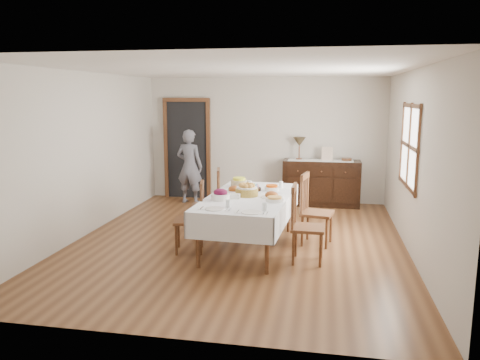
% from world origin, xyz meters
% --- Properties ---
extents(ground, '(6.00, 6.00, 0.00)m').
position_xyz_m(ground, '(0.00, 0.00, 0.00)').
color(ground, brown).
extents(room_shell, '(5.02, 6.02, 2.65)m').
position_xyz_m(room_shell, '(-0.15, 0.42, 1.64)').
color(room_shell, white).
rests_on(room_shell, ground).
extents(dining_table, '(1.29, 2.34, 0.78)m').
position_xyz_m(dining_table, '(0.20, -0.25, 0.69)').
color(dining_table, silver).
rests_on(dining_table, ground).
extents(chair_left_near, '(0.51, 0.51, 1.02)m').
position_xyz_m(chair_left_near, '(-0.57, -0.56, 0.52)').
color(chair_left_near, '#56321C').
rests_on(chair_left_near, ground).
extents(chair_left_far, '(0.54, 0.54, 1.09)m').
position_xyz_m(chair_left_far, '(-0.51, 0.20, 0.55)').
color(chair_left_far, '#56321C').
rests_on(chair_left_far, ground).
extents(chair_right_near, '(0.45, 0.45, 1.06)m').
position_xyz_m(chair_right_near, '(1.03, -0.70, 0.53)').
color(chair_right_near, '#56321C').
rests_on(chair_right_near, ground).
extents(chair_right_far, '(0.52, 0.52, 1.08)m').
position_xyz_m(chair_right_far, '(1.13, 0.10, 0.55)').
color(chair_right_far, '#56321C').
rests_on(chair_right_far, ground).
extents(sideboard, '(1.55, 0.56, 0.93)m').
position_xyz_m(sideboard, '(1.21, 2.72, 0.47)').
color(sideboard, black).
rests_on(sideboard, ground).
extents(person, '(0.56, 0.40, 1.65)m').
position_xyz_m(person, '(-1.50, 2.44, 0.82)').
color(person, '#5A5B67').
rests_on(person, ground).
extents(bread_basket, '(0.33, 0.33, 0.19)m').
position_xyz_m(bread_basket, '(0.16, -0.24, 0.86)').
color(bread_basket, olive).
rests_on(bread_basket, dining_table).
extents(egg_basket, '(0.24, 0.24, 0.10)m').
position_xyz_m(egg_basket, '(0.20, 0.16, 0.82)').
color(egg_basket, black).
rests_on(egg_basket, dining_table).
extents(ham_platter_a, '(0.29, 0.29, 0.11)m').
position_xyz_m(ham_platter_a, '(-0.07, 0.01, 0.81)').
color(ham_platter_a, white).
rests_on(ham_platter_a, dining_table).
extents(ham_platter_b, '(0.32, 0.32, 0.11)m').
position_xyz_m(ham_platter_b, '(0.54, -0.30, 0.81)').
color(ham_platter_b, white).
rests_on(ham_platter_b, dining_table).
extents(beet_bowl, '(0.26, 0.26, 0.16)m').
position_xyz_m(beet_bowl, '(-0.15, -0.57, 0.85)').
color(beet_bowl, white).
rests_on(beet_bowl, dining_table).
extents(carrot_bowl, '(0.22, 0.22, 0.09)m').
position_xyz_m(carrot_bowl, '(0.48, 0.18, 0.82)').
color(carrot_bowl, white).
rests_on(carrot_bowl, dining_table).
extents(pineapple_bowl, '(0.27, 0.27, 0.15)m').
position_xyz_m(pineapple_bowl, '(-0.07, 0.41, 0.85)').
color(pineapple_bowl, tan).
rests_on(pineapple_bowl, dining_table).
extents(casserole_dish, '(0.24, 0.24, 0.07)m').
position_xyz_m(casserole_dish, '(0.61, -0.54, 0.81)').
color(casserole_dish, white).
rests_on(casserole_dish, dining_table).
extents(butter_dish, '(0.15, 0.10, 0.07)m').
position_xyz_m(butter_dish, '(0.03, -0.46, 0.82)').
color(butter_dish, white).
rests_on(butter_dish, dining_table).
extents(setting_left, '(0.43, 0.31, 0.10)m').
position_xyz_m(setting_left, '(-0.06, -1.08, 0.80)').
color(setting_left, white).
rests_on(setting_left, dining_table).
extents(setting_right, '(0.43, 0.31, 0.10)m').
position_xyz_m(setting_right, '(0.43, -1.17, 0.80)').
color(setting_right, white).
rests_on(setting_right, dining_table).
extents(glass_far_a, '(0.07, 0.07, 0.10)m').
position_xyz_m(glass_far_a, '(0.09, 0.44, 0.83)').
color(glass_far_a, white).
rests_on(glass_far_a, dining_table).
extents(glass_far_b, '(0.06, 0.06, 0.10)m').
position_xyz_m(glass_far_b, '(0.60, 0.46, 0.83)').
color(glass_far_b, white).
rests_on(glass_far_b, dining_table).
extents(runner, '(1.30, 0.35, 0.01)m').
position_xyz_m(runner, '(1.18, 2.68, 0.93)').
color(runner, white).
rests_on(runner, sideboard).
extents(table_lamp, '(0.26, 0.26, 0.46)m').
position_xyz_m(table_lamp, '(0.74, 2.75, 1.28)').
color(table_lamp, brown).
rests_on(table_lamp, sideboard).
extents(picture_frame, '(0.22, 0.08, 0.28)m').
position_xyz_m(picture_frame, '(1.31, 2.67, 1.07)').
color(picture_frame, '#C4AA94').
rests_on(picture_frame, sideboard).
extents(deco_bowl, '(0.20, 0.20, 0.06)m').
position_xyz_m(deco_bowl, '(1.70, 2.71, 0.96)').
color(deco_bowl, '#56321C').
rests_on(deco_bowl, sideboard).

